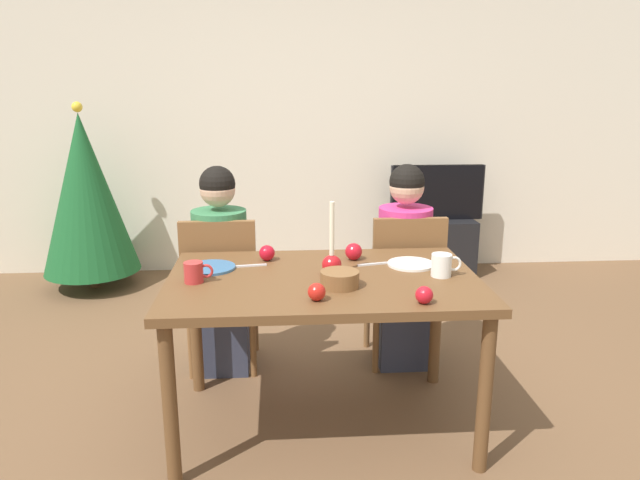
% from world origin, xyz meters
% --- Properties ---
extents(ground_plane, '(7.68, 7.68, 0.00)m').
position_xyz_m(ground_plane, '(0.00, 0.00, 0.00)').
color(ground_plane, brown).
extents(back_wall, '(6.40, 0.10, 2.60)m').
position_xyz_m(back_wall, '(0.00, 2.60, 1.30)').
color(back_wall, beige).
rests_on(back_wall, ground).
extents(dining_table, '(1.40, 0.90, 0.75)m').
position_xyz_m(dining_table, '(0.00, 0.00, 0.67)').
color(dining_table, brown).
rests_on(dining_table, ground).
extents(chair_left, '(0.40, 0.40, 0.90)m').
position_xyz_m(chair_left, '(-0.52, 0.61, 0.51)').
color(chair_left, brown).
rests_on(chair_left, ground).
extents(chair_right, '(0.40, 0.40, 0.90)m').
position_xyz_m(chair_right, '(0.51, 0.61, 0.51)').
color(chair_right, brown).
rests_on(chair_right, ground).
extents(person_left_child, '(0.30, 0.30, 1.17)m').
position_xyz_m(person_left_child, '(-0.52, 0.64, 0.57)').
color(person_left_child, '#33384C').
rests_on(person_left_child, ground).
extents(person_right_child, '(0.30, 0.30, 1.17)m').
position_xyz_m(person_right_child, '(0.51, 0.64, 0.57)').
color(person_right_child, '#33384C').
rests_on(person_right_child, ground).
extents(tv_stand, '(0.64, 0.40, 0.48)m').
position_xyz_m(tv_stand, '(1.13, 2.30, 0.24)').
color(tv_stand, black).
rests_on(tv_stand, ground).
extents(tv, '(0.79, 0.05, 0.46)m').
position_xyz_m(tv, '(1.13, 2.30, 0.71)').
color(tv, black).
rests_on(tv, tv_stand).
extents(christmas_tree, '(0.74, 0.74, 1.46)m').
position_xyz_m(christmas_tree, '(-1.69, 2.14, 0.76)').
color(christmas_tree, brown).
rests_on(christmas_tree, ground).
extents(candle_centerpiece, '(0.09, 0.09, 0.34)m').
position_xyz_m(candle_centerpiece, '(0.04, 0.04, 0.82)').
color(candle_centerpiece, red).
rests_on(candle_centerpiece, dining_table).
extents(plate_left, '(0.23, 0.23, 0.01)m').
position_xyz_m(plate_left, '(-0.52, 0.16, 0.76)').
color(plate_left, teal).
rests_on(plate_left, dining_table).
extents(plate_right, '(0.22, 0.22, 0.01)m').
position_xyz_m(plate_right, '(0.43, 0.15, 0.76)').
color(plate_right, white).
rests_on(plate_right, dining_table).
extents(mug_left, '(0.13, 0.08, 0.09)m').
position_xyz_m(mug_left, '(-0.57, -0.03, 0.80)').
color(mug_left, '#B72D2D').
rests_on(mug_left, dining_table).
extents(mug_right, '(0.14, 0.09, 0.10)m').
position_xyz_m(mug_right, '(0.54, -0.02, 0.80)').
color(mug_right, white).
rests_on(mug_right, dining_table).
extents(fork_left, '(0.18, 0.04, 0.01)m').
position_xyz_m(fork_left, '(-0.35, 0.18, 0.75)').
color(fork_left, silver).
rests_on(fork_left, dining_table).
extents(fork_right, '(0.18, 0.05, 0.01)m').
position_xyz_m(fork_right, '(0.26, 0.17, 0.75)').
color(fork_right, silver).
rests_on(fork_right, dining_table).
extents(bowl_walnuts, '(0.17, 0.17, 0.07)m').
position_xyz_m(bowl_walnuts, '(0.06, -0.14, 0.78)').
color(bowl_walnuts, brown).
rests_on(bowl_walnuts, dining_table).
extents(apple_near_candle, '(0.08, 0.08, 0.08)m').
position_xyz_m(apple_near_candle, '(0.17, 0.26, 0.79)').
color(apple_near_candle, red).
rests_on(apple_near_candle, dining_table).
extents(apple_by_left_plate, '(0.07, 0.07, 0.07)m').
position_xyz_m(apple_by_left_plate, '(-0.05, -0.30, 0.79)').
color(apple_by_left_plate, red).
rests_on(apple_by_left_plate, dining_table).
extents(apple_by_right_mug, '(0.08, 0.08, 0.08)m').
position_xyz_m(apple_by_right_mug, '(-0.26, 0.28, 0.79)').
color(apple_by_right_mug, red).
rests_on(apple_by_right_mug, dining_table).
extents(apple_far_edge, '(0.07, 0.07, 0.07)m').
position_xyz_m(apple_far_edge, '(0.37, -0.36, 0.79)').
color(apple_far_edge, red).
rests_on(apple_far_edge, dining_table).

